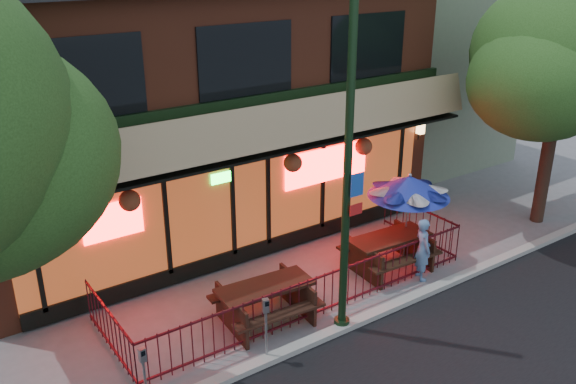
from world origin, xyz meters
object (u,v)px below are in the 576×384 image
at_px(parking_meter_far, 144,369).
at_px(patio_umbrella, 409,186).
at_px(picnic_table_right, 389,247).
at_px(picnic_table_left, 265,298).
at_px(parking_meter_near, 266,319).
at_px(street_light, 347,186).
at_px(street_tree_right, 564,45).
at_px(pedestrian, 423,249).

bearing_deg(parking_meter_far, patio_umbrella, 11.08).
bearing_deg(picnic_table_right, picnic_table_left, -177.07).
bearing_deg(parking_meter_near, patio_umbrella, 16.08).
bearing_deg(parking_meter_near, street_light, -0.08).
height_order(street_tree_right, parking_meter_near, street_tree_right).
relative_size(street_light, pedestrian, 4.56).
relative_size(street_tree_right, pedestrian, 4.57).
height_order(street_light, picnic_table_left, street_light).
height_order(picnic_table_left, pedestrian, pedestrian).
height_order(street_tree_right, pedestrian, street_tree_right).
distance_m(street_light, street_tree_right, 8.30).
xyz_separation_m(picnic_table_right, pedestrian, (0.30, -0.79, 0.19)).
bearing_deg(pedestrian, patio_umbrella, -3.47).
distance_m(street_light, parking_meter_far, 4.84).
xyz_separation_m(street_light, picnic_table_left, (-1.17, 1.10, -2.59)).
relative_size(picnic_table_left, pedestrian, 1.38).
relative_size(picnic_table_left, parking_meter_near, 1.59).
xyz_separation_m(pedestrian, parking_meter_far, (-7.09, -0.50, 0.09)).
height_order(picnic_table_left, picnic_table_right, picnic_table_right).
distance_m(street_tree_right, picnic_table_right, 7.06).
relative_size(street_light, parking_meter_far, 5.54).
bearing_deg(parking_meter_far, parking_meter_near, -0.00).
bearing_deg(picnic_table_right, street_light, -152.87).
distance_m(street_tree_right, patio_umbrella, 5.69).
xyz_separation_m(street_light, pedestrian, (2.83, 0.50, -2.38)).
bearing_deg(street_light, patio_umbrella, 24.44).
distance_m(picnic_table_right, patio_umbrella, 1.56).
distance_m(picnic_table_left, parking_meter_near, 1.34).
bearing_deg(street_light, parking_meter_far, 179.96).
height_order(street_light, pedestrian, street_light).
height_order(picnic_table_right, parking_meter_far, parking_meter_far).
xyz_separation_m(picnic_table_left, picnic_table_right, (3.69, 0.19, 0.01)).
relative_size(street_tree_right, patio_umbrella, 3.08).
relative_size(patio_umbrella, parking_meter_far, 1.80).
relative_size(picnic_table_left, picnic_table_right, 1.00).
distance_m(patio_umbrella, parking_meter_near, 5.41).
bearing_deg(pedestrian, street_light, 119.78).
bearing_deg(street_tree_right, picnic_table_right, 176.86).
bearing_deg(pedestrian, picnic_table_left, 101.14).
height_order(street_tree_right, picnic_table_left, street_tree_right).
bearing_deg(street_light, parking_meter_near, 179.92).
distance_m(patio_umbrella, pedestrian, 1.58).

